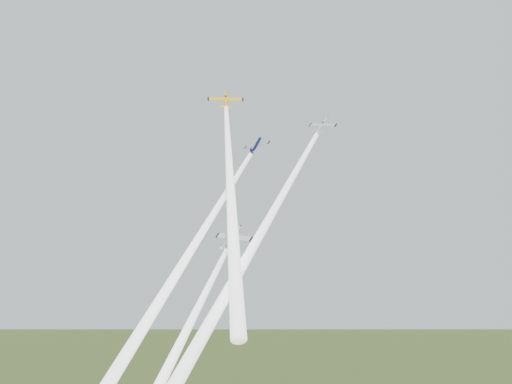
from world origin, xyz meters
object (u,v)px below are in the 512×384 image
(plane_navy, at_px, (256,145))
(plane_silver_low, at_px, (233,238))
(plane_yellow, at_px, (226,100))
(plane_silver_right, at_px, (322,126))

(plane_navy, height_order, plane_silver_low, plane_navy)
(plane_navy, bearing_deg, plane_silver_low, -73.99)
(plane_yellow, bearing_deg, plane_silver_low, -87.41)
(plane_silver_right, relative_size, plane_silver_low, 0.82)
(plane_silver_right, distance_m, plane_silver_low, 31.82)
(plane_navy, xyz_separation_m, plane_silver_low, (-0.94, -14.64, -21.85))
(plane_navy, height_order, plane_silver_right, plane_silver_right)
(plane_yellow, relative_size, plane_silver_right, 1.25)
(plane_yellow, distance_m, plane_silver_low, 37.02)
(plane_silver_low, bearing_deg, plane_silver_right, 49.75)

